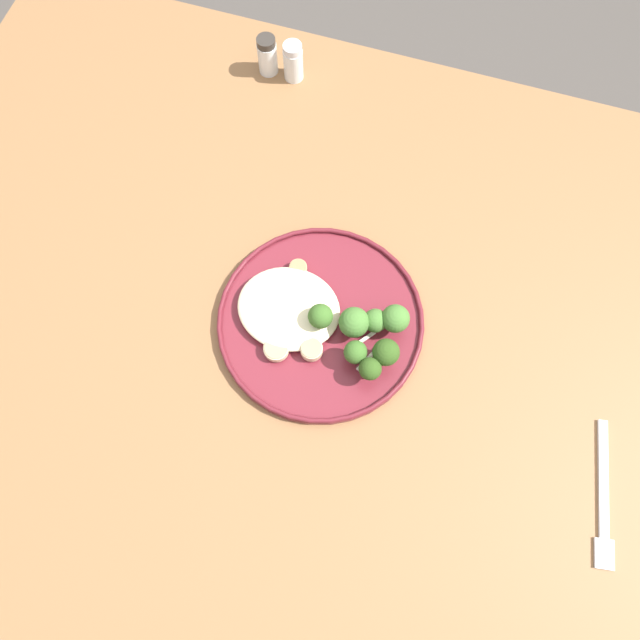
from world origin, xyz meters
TOP-DOWN VIEW (x-y plane):
  - ground at (0.00, 0.00)m, footprint 6.00×6.00m
  - wooden_dining_table at (0.00, 0.00)m, footprint 1.40×1.00m
  - dinner_plate at (0.01, 0.00)m, footprint 0.29×0.29m
  - noodle_bed at (0.05, 0.00)m, footprint 0.14×0.12m
  - seared_scallop_front_small at (0.04, 0.04)m, footprint 0.03×0.03m
  - seared_scallop_rear_pale at (0.01, 0.05)m, footprint 0.03×0.03m
  - seared_scallop_right_edge at (0.06, 0.01)m, footprint 0.03×0.03m
  - seared_scallop_on_noodles at (0.06, -0.06)m, footprint 0.03×0.03m
  - seared_scallop_left_edge at (0.05, 0.06)m, footprint 0.03×0.03m
  - seared_scallop_center_golden at (0.01, 0.00)m, footprint 0.03×0.03m
  - broccoli_floret_split_head at (-0.04, -0.00)m, footprint 0.04×0.04m
  - broccoli_floret_beside_noodles at (-0.09, 0.03)m, footprint 0.04×0.04m
  - broccoli_floret_center_pile at (-0.09, -0.02)m, footprint 0.04×0.04m
  - broccoli_floret_rear_charred at (-0.07, -0.01)m, footprint 0.03×0.03m
  - broccoli_floret_near_rim at (0.01, 0.01)m, footprint 0.03×0.03m
  - broccoli_floret_tall_stalk at (-0.08, 0.06)m, footprint 0.03×0.03m
  - broccoli_floret_left_leaning at (-0.05, 0.04)m, footprint 0.03×0.03m
  - onion_sliver_long_sliver at (-0.07, 0.03)m, footprint 0.03×0.05m
  - onion_sliver_curled_piece at (-0.05, 0.02)m, footprint 0.04×0.04m
  - dinner_fork at (-0.41, 0.12)m, footprint 0.05×0.19m
  - salt_shaker at (0.18, -0.40)m, footprint 0.03×0.03m
  - pepper_shaker at (0.22, -0.40)m, footprint 0.03×0.03m

SIDE VIEW (x-z plane):
  - ground at x=0.00m, z-range 0.00..0.00m
  - wooden_dining_table at x=0.00m, z-range 0.29..1.03m
  - dinner_fork at x=-0.41m, z-range 0.74..0.74m
  - dinner_plate at x=0.01m, z-range 0.74..0.76m
  - onion_sliver_long_sliver at x=-0.07m, z-range 0.75..0.76m
  - onion_sliver_curled_piece at x=-0.05m, z-range 0.75..0.76m
  - seared_scallop_on_noodles at x=0.06m, z-range 0.75..0.77m
  - seared_scallop_left_edge at x=0.05m, z-range 0.75..0.77m
  - seared_scallop_front_small at x=0.04m, z-range 0.75..0.77m
  - seared_scallop_center_golden at x=0.01m, z-range 0.75..0.77m
  - seared_scallop_rear_pale at x=0.01m, z-range 0.75..0.77m
  - seared_scallop_right_edge at x=0.06m, z-range 0.75..0.77m
  - noodle_bed at x=0.05m, z-range 0.75..0.78m
  - salt_shaker at x=0.18m, z-range 0.74..0.81m
  - pepper_shaker at x=0.22m, z-range 0.74..0.81m
  - broccoli_floret_rear_charred at x=-0.07m, z-range 0.75..0.80m
  - broccoli_floret_left_leaning at x=-0.05m, z-range 0.76..0.81m
  - broccoli_floret_split_head at x=-0.04m, z-range 0.76..0.81m
  - broccoli_floret_center_pile at x=-0.09m, z-range 0.76..0.81m
  - broccoli_floret_tall_stalk at x=-0.08m, z-range 0.76..0.81m
  - broccoli_floret_near_rim at x=0.01m, z-range 0.76..0.81m
  - broccoli_floret_beside_noodles at x=-0.09m, z-range 0.76..0.82m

